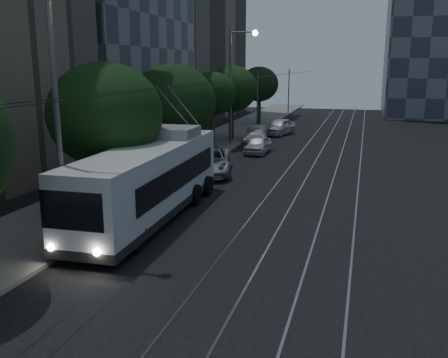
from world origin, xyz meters
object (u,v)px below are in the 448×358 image
at_px(car_white_a, 258,145).
at_px(car_white_c, 255,134).
at_px(car_white_d, 279,127).
at_px(streetlamp_far, 235,75).
at_px(pickup_silver, 208,161).
at_px(streetlamp_near, 66,88).
at_px(trolleybus, 151,180).
at_px(car_white_b, 255,136).

xyz_separation_m(car_white_a, car_white_c, (-1.42, 5.55, 0.03)).
distance_m(car_white_d, streetlamp_far, 9.40).
xyz_separation_m(pickup_silver, streetlamp_near, (-0.49, -13.91, 5.01)).
xyz_separation_m(car_white_d, streetlamp_near, (-1.78, -32.42, 5.05)).
height_order(pickup_silver, streetlamp_near, streetlamp_near).
distance_m(car_white_a, car_white_c, 5.73).
bearing_deg(pickup_silver, streetlamp_near, -106.92).
height_order(trolleybus, streetlamp_near, streetlamp_near).
bearing_deg(pickup_silver, car_white_b, 73.60).
relative_size(pickup_silver, car_white_b, 1.30).
distance_m(trolleybus, pickup_silver, 9.33).
height_order(car_white_b, streetlamp_near, streetlamp_near).
distance_m(car_white_c, streetlamp_far, 5.79).
bearing_deg(trolleybus, car_white_c, 89.17).
distance_m(trolleybus, car_white_a, 17.30).
height_order(pickup_silver, car_white_d, pickup_silver).
distance_m(car_white_c, car_white_d, 5.15).
height_order(car_white_d, streetlamp_far, streetlamp_far).
relative_size(pickup_silver, streetlamp_near, 0.61).
bearing_deg(trolleybus, streetlamp_far, 92.51).
height_order(trolleybus, streetlamp_far, streetlamp_far).
bearing_deg(car_white_d, pickup_silver, -78.98).
bearing_deg(car_white_a, streetlamp_near, -93.64).
xyz_separation_m(car_white_b, car_white_d, (0.97, 6.24, 0.12)).
bearing_deg(car_white_b, car_white_d, 71.60).
xyz_separation_m(trolleybus, car_white_c, (-0.32, 22.78, -1.00)).
bearing_deg(streetlamp_near, streetlamp_far, 91.39).
xyz_separation_m(streetlamp_near, streetlamp_far, (-0.60, 24.79, -0.11)).
distance_m(car_white_a, car_white_b, 4.46).
distance_m(car_white_b, streetlamp_far, 5.44).
xyz_separation_m(car_white_a, car_white_d, (-0.17, 10.55, 0.12)).
bearing_deg(streetlamp_near, car_white_b, 88.22).
bearing_deg(streetlamp_near, car_white_a, 84.89).
xyz_separation_m(pickup_silver, car_white_a, (1.46, 7.95, -0.16)).
bearing_deg(car_white_b, trolleybus, -99.43).
relative_size(trolleybus, car_white_a, 3.19).
relative_size(car_white_c, streetlamp_far, 0.44).
bearing_deg(car_white_c, car_white_b, -81.57).
distance_m(trolleybus, car_white_b, 21.57).
bearing_deg(trolleybus, car_white_a, 84.71).
bearing_deg(car_white_c, pickup_silver, -94.29).
height_order(car_white_a, streetlamp_near, streetlamp_near).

